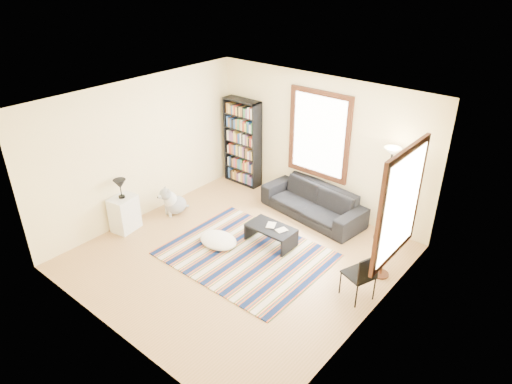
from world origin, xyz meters
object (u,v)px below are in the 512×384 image
Objects in this scene: floor_lamp at (386,196)px; dog at (175,200)px; bookshelf at (243,142)px; floor_cushion at (218,240)px; side_table at (382,262)px; coffee_table at (271,235)px; folding_chair at (358,274)px; sofa at (313,202)px; white_cabinet at (124,213)px.

floor_lamp reaches higher than dog.
bookshelf reaches higher than floor_lamp.
dog reaches higher than floor_cushion.
side_table is at bearing -15.93° from bookshelf.
coffee_table is 1.99m from folding_chair.
bookshelf is 2.33× the size of folding_chair.
side_table is at bearing -17.03° from sofa.
folding_chair is at bearing -8.96° from coffee_table.
floor_lamp is at bearing 11.39° from sofa.
folding_chair reaches higher than sofa.
sofa reaches higher than floor_cushion.
floor_lamp is at bearing 44.16° from coffee_table.
bookshelf is at bearing 72.81° from white_cabinet.
dog is at bearing -135.03° from sofa.
floor_cushion is 1.95m from white_cabinet.
dog is (-2.25, -1.72, -0.01)m from sofa.
white_cabinet is (-2.52, -2.78, 0.03)m from sofa.
dog is (-4.23, -0.82, 0.04)m from side_table.
white_cabinet reaches higher than sofa.
sofa is 1.59m from floor_lamp.
folding_chair is at bearing -75.31° from floor_lamp.
floor_lamp is 2.66× the size of white_cabinet.
floor_lamp is at bearing 124.95° from folding_chair.
side_table is at bearing 22.00° from floor_cushion.
folding_chair reaches higher than coffee_table.
white_cabinet is (-3.99, -2.88, -0.58)m from floor_lamp.
floor_cushion is at bearing 13.50° from white_cabinet.
floor_cushion is 0.41× the size of floor_lamp.
floor_lamp reaches higher than sofa.
bookshelf is at bearing -179.71° from sofa.
coffee_table is 1.67× the size of side_table.
coffee_table is 2.21m from floor_lamp.
bookshelf reaches higher than folding_chair.
white_cabinet is 1.09m from dog.
coffee_table is at bearing -135.84° from floor_lamp.
bookshelf is 2.86× the size of white_cabinet.
bookshelf is 3.23× the size of dog.
bookshelf is at bearing 164.07° from side_table.
floor_cushion is at bearing -102.94° from sofa.
sofa is 4.07× the size of side_table.
bookshelf is 3.61m from floor_lamp.
folding_chair is 4.18m from dog.
floor_cushion is 2.72m from folding_chair.
floor_lamp reaches higher than coffee_table.
floor_cushion is (-0.72, -0.66, -0.08)m from coffee_table.
floor_lamp is 3.00× the size of dog.
floor_cushion is at bearing -158.00° from side_table.
bookshelf is at bearing 177.30° from floor_lamp.
sofa is 2.44× the size of coffee_table.
sofa is 1.10× the size of bookshelf.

